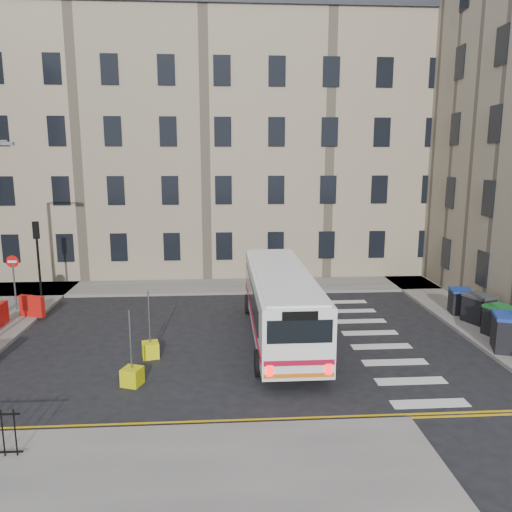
{
  "coord_description": "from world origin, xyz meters",
  "views": [
    {
      "loc": [
        -2.31,
        -19.83,
        7.41
      ],
      "look_at": [
        -0.79,
        2.82,
        3.0
      ],
      "focal_mm": 35.0,
      "sensor_mm": 36.0,
      "label": 1
    }
  ],
  "objects": [
    {
      "name": "ground",
      "position": [
        0.0,
        0.0,
        0.0
      ],
      "size": [
        120.0,
        120.0,
        0.0
      ],
      "primitive_type": "plane",
      "color": "black",
      "rests_on": "ground"
    },
    {
      "name": "pavement_north",
      "position": [
        -6.0,
        8.6,
        0.07
      ],
      "size": [
        36.0,
        3.2,
        0.15
      ],
      "primitive_type": "cube",
      "color": "slate",
      "rests_on": "ground"
    },
    {
      "name": "pavement_east",
      "position": [
        9.0,
        4.0,
        0.07
      ],
      "size": [
        2.4,
        26.0,
        0.15
      ],
      "primitive_type": "cube",
      "color": "slate",
      "rests_on": "ground"
    },
    {
      "name": "pavement_sw",
      "position": [
        -7.0,
        -10.0,
        0.07
      ],
      "size": [
        20.0,
        6.0,
        0.15
      ],
      "primitive_type": "cube",
      "color": "slate",
      "rests_on": "ground"
    },
    {
      "name": "terrace_north",
      "position": [
        -7.0,
        15.5,
        8.62
      ],
      "size": [
        38.3,
        10.8,
        17.2
      ],
      "color": "gray",
      "rests_on": "ground"
    },
    {
      "name": "traffic_light_nw",
      "position": [
        -12.0,
        6.5,
        2.87
      ],
      "size": [
        0.28,
        0.22,
        4.1
      ],
      "color": "black",
      "rests_on": "pavement_west"
    },
    {
      "name": "no_entry_north",
      "position": [
        -12.5,
        4.5,
        2.08
      ],
      "size": [
        0.6,
        0.08,
        3.0
      ],
      "color": "#595B5E",
      "rests_on": "pavement_west"
    },
    {
      "name": "bus",
      "position": [
        0.04,
        0.07,
        1.64
      ],
      "size": [
        2.63,
        10.47,
        2.83
      ],
      "rotation": [
        0.0,
        0.0,
        0.0
      ],
      "color": "white",
      "rests_on": "ground"
    },
    {
      "name": "wheelie_bin_a",
      "position": [
        8.61,
        -2.28,
        0.87
      ],
      "size": [
        1.49,
        1.59,
        1.42
      ],
      "rotation": [
        0.0,
        0.0,
        -0.35
      ],
      "color": "black",
      "rests_on": "pavement_east"
    },
    {
      "name": "wheelie_bin_c",
      "position": [
        9.18,
        -0.7,
        0.79
      ],
      "size": [
        1.33,
        1.42,
        1.27
      ],
      "rotation": [
        0.0,
        0.0,
        0.33
      ],
      "color": "black",
      "rests_on": "pavement_east"
    },
    {
      "name": "wheelie_bin_d",
      "position": [
        9.17,
        1.09,
        0.8
      ],
      "size": [
        1.36,
        1.44,
        1.28
      ],
      "rotation": [
        0.0,
        0.0,
        0.37
      ],
      "color": "black",
      "rests_on": "pavement_east"
    },
    {
      "name": "wheelie_bin_e",
      "position": [
        8.98,
        2.47,
        0.74
      ],
      "size": [
        1.11,
        1.22,
        1.17
      ],
      "rotation": [
        0.0,
        0.0,
        -0.19
      ],
      "color": "black",
      "rests_on": "pavement_east"
    },
    {
      "name": "bollard_yellow",
      "position": [
        -5.11,
        -1.71,
        0.3
      ],
      "size": [
        0.72,
        0.72,
        0.6
      ],
      "primitive_type": "cube",
      "rotation": [
        0.0,
        0.0,
        0.24
      ],
      "color": "yellow",
      "rests_on": "ground"
    },
    {
      "name": "bollard_chevron",
      "position": [
        -5.39,
        -4.06,
        0.3
      ],
      "size": [
        0.77,
        0.77,
        0.6
      ],
      "primitive_type": "cube",
      "rotation": [
        0.0,
        0.0,
        -0.34
      ],
      "color": "#C1BE0B",
      "rests_on": "ground"
    }
  ]
}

